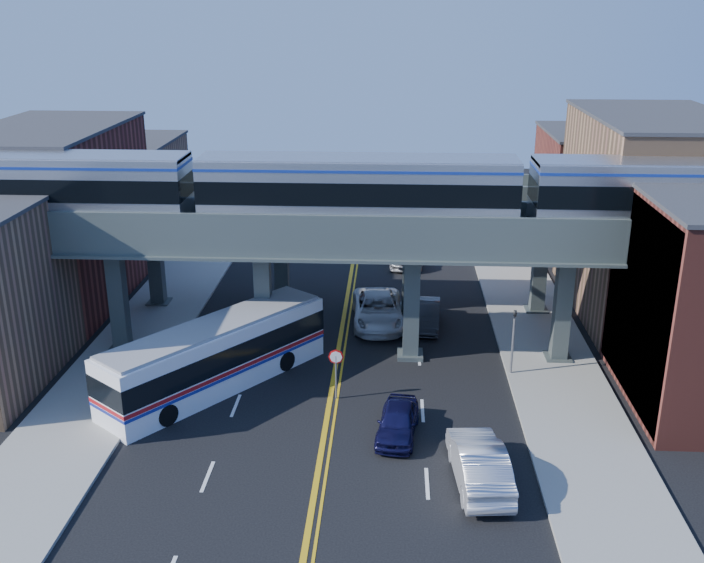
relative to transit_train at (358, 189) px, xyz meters
The scene contains 19 objects.
ground 12.38m from the transit_train, 97.85° to the right, with size 120.00×120.00×0.00m, color black.
sidewalk_west 15.79m from the transit_train, behind, with size 5.00×70.00×0.16m, color gray.
sidewalk_east 14.09m from the transit_train, 10.89° to the left, with size 5.00×70.00×0.16m, color gray.
building_west_b 21.53m from the transit_train, 157.80° to the left, with size 8.00×14.00×11.00m, color brown.
building_west_c 29.23m from the transit_train, 133.03° to the left, with size 8.00×10.00×8.00m, color #8E6949.
building_east_b 19.44m from the transit_train, 24.70° to the left, with size 8.00×14.00×12.00m, color #8E6949.
building_east_c 27.70m from the transit_train, 50.36° to the left, with size 8.00×10.00×9.00m, color brown.
mural_panel 14.77m from the transit_train, 16.57° to the right, with size 0.10×9.50×9.50m, color teal.
elevated_viaduct_near 3.11m from the transit_train, behind, with size 52.00×3.60×7.40m.
elevated_viaduct_far 7.66m from the transit_train, 98.96° to the left, with size 52.00×3.60×7.40m.
transit_train is the anchor object (origin of this frame).
stop_sign 9.15m from the transit_train, 99.13° to the right, with size 0.76×0.09×2.63m.
traffic_signal 10.94m from the transit_train, 13.88° to the right, with size 0.15×0.18×4.10m.
transit_bus 11.08m from the transit_train, 149.79° to the right, with size 10.03×11.72×3.27m.
car_lane_a 12.21m from the transit_train, 75.25° to the right, with size 1.69×4.21×1.43m, color #0E0E33.
car_lane_b 10.39m from the transit_train, 47.76° to the left, with size 1.61×4.61×1.52m, color #302F32.
car_lane_c 9.72m from the transit_train, 77.64° to the left, with size 2.94×6.38×1.77m, color #BDBDBF.
car_lane_d 18.87m from the transit_train, 79.75° to the left, with size 2.41×5.92×1.72m, color #A3A4A7.
car_parked_curb 15.51m from the transit_train, 65.12° to the right, with size 1.92×5.50×1.81m, color #B8B8BD.
Camera 1 is at (2.92, -31.21, 18.43)m, focal length 40.00 mm.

